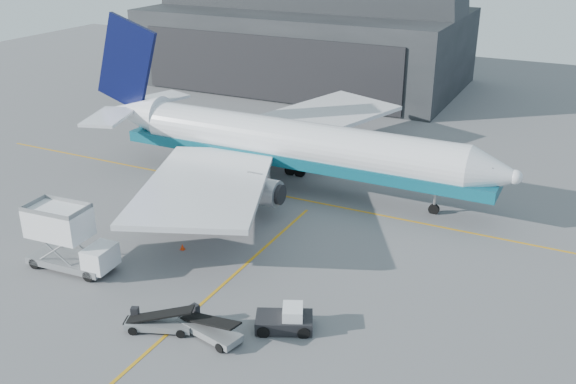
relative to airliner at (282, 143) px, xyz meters
The scene contains 9 objects.
ground 23.53m from the airliner, 77.67° to the right, with size 200.00×200.00×0.00m, color #565659.
taxi_lines 11.95m from the airliner, 63.50° to the right, with size 80.00×42.12×0.02m.
hangar 45.97m from the airliner, 111.93° to the left, with size 50.00×28.30×28.00m.
airliner is the anchor object (origin of this frame).
catering_truck 23.79m from the airliner, 107.47° to the right, with size 7.35×3.19×4.94m.
pushback_tug 25.58m from the airliner, 62.56° to the right, with size 4.30×3.46×1.75m.
belt_loader_a 26.91m from the airliner, 81.07° to the right, with size 4.76×2.98×1.80m.
belt_loader_b 26.78m from the airliner, 73.55° to the right, with size 5.11×2.60×1.91m.
traffic_cone 16.86m from the airliner, 93.55° to the right, with size 0.37×0.37×0.54m.
Camera 1 is at (22.77, -31.92, 25.14)m, focal length 40.00 mm.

